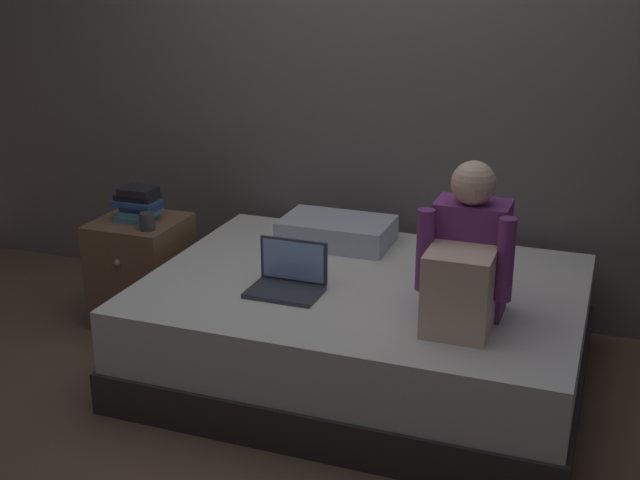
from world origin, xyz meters
TOP-DOWN VIEW (x-y plane):
  - ground_plane at (0.00, 0.00)m, footprint 8.00×8.00m
  - wall_back at (0.00, 1.20)m, footprint 5.60×0.10m
  - bed at (0.20, 0.30)m, footprint 2.00×1.50m
  - nightstand at (-1.10, 0.47)m, footprint 0.44×0.46m
  - person_sitting at (0.70, 0.05)m, footprint 0.39×0.44m
  - laptop at (-0.09, 0.08)m, footprint 0.32×0.23m
  - pillow at (-0.09, 0.75)m, footprint 0.56×0.36m
  - book_stack at (-1.09, 0.48)m, footprint 0.22×0.16m
  - mug at (-0.97, 0.35)m, footprint 0.08×0.08m

SIDE VIEW (x-z plane):
  - ground_plane at x=0.00m, z-range 0.00..0.00m
  - bed at x=0.20m, z-range 0.00..0.48m
  - nightstand at x=-1.10m, z-range 0.00..0.58m
  - laptop at x=-0.09m, z-range 0.43..0.65m
  - pillow at x=-0.09m, z-range 0.48..0.61m
  - mug at x=-0.97m, z-range 0.58..0.67m
  - book_stack at x=-1.09m, z-range 0.58..0.75m
  - person_sitting at x=0.70m, z-range 0.40..1.06m
  - wall_back at x=0.00m, z-range 0.00..2.70m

